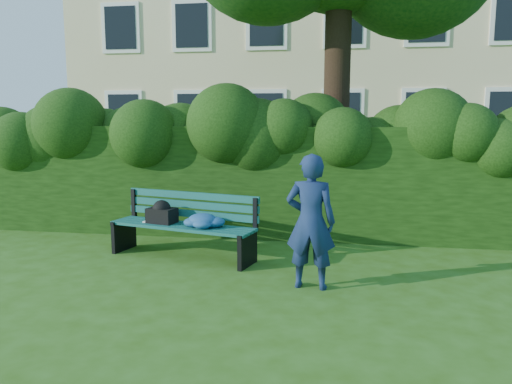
# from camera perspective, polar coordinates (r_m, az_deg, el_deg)

# --- Properties ---
(ground) EXTENTS (80.00, 80.00, 0.00)m
(ground) POSITION_cam_1_polar(r_m,az_deg,el_deg) (6.35, -0.88, -9.32)
(ground) COLOR #315711
(ground) RESTS_ON ground
(apartment_building) EXTENTS (16.00, 8.08, 12.00)m
(apartment_building) POSITION_cam_1_polar(r_m,az_deg,el_deg) (20.36, 6.47, 20.07)
(apartment_building) COLOR #D2BD8C
(apartment_building) RESTS_ON ground
(hedge) EXTENTS (10.00, 1.00, 1.80)m
(hedge) POSITION_cam_1_polar(r_m,az_deg,el_deg) (8.28, 1.78, 1.31)
(hedge) COLOR black
(hedge) RESTS_ON ground
(park_bench) EXTENTS (2.18, 1.07, 0.89)m
(park_bench) POSITION_cam_1_polar(r_m,az_deg,el_deg) (7.02, -8.06, -3.44)
(park_bench) COLOR #0F4C3F
(park_bench) RESTS_ON ground
(man_reading) EXTENTS (0.59, 0.42, 1.55)m
(man_reading) POSITION_cam_1_polar(r_m,az_deg,el_deg) (5.69, 6.26, -3.40)
(man_reading) COLOR #16274F
(man_reading) RESTS_ON ground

